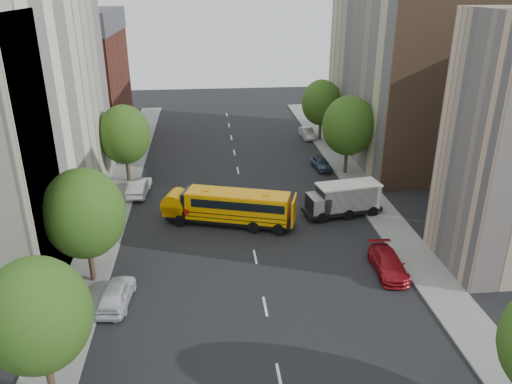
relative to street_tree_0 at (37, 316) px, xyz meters
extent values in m
plane|color=black|center=(11.00, 14.00, -4.64)|extent=(120.00, 120.00, 0.00)
cube|color=slate|center=(-0.50, 19.00, -4.58)|extent=(3.00, 80.00, 0.12)
cube|color=slate|center=(22.50, 19.00, -4.58)|extent=(3.00, 80.00, 0.12)
cube|color=silver|center=(11.00, 24.00, -4.64)|extent=(0.15, 64.00, 0.01)
cube|color=beige|center=(-7.00, 20.00, 5.36)|extent=(10.00, 26.00, 20.00)
cube|color=maroon|center=(-7.00, 42.00, 1.86)|extent=(10.00, 15.00, 13.00)
cube|color=tan|center=(29.00, 34.00, 4.36)|extent=(10.00, 22.00, 18.00)
cube|color=brown|center=(29.00, 23.00, 4.36)|extent=(10.10, 0.30, 18.00)
cylinder|color=#38281C|center=(0.00, 0.00, -3.29)|extent=(0.36, 0.36, 2.70)
ellipsoid|color=#224612|center=(0.00, 0.00, 0.01)|extent=(4.80, 4.80, 5.52)
cylinder|color=#38281C|center=(0.00, 10.00, -3.20)|extent=(0.36, 0.36, 2.88)
ellipsoid|color=#224612|center=(0.00, 10.00, 0.32)|extent=(5.12, 5.12, 5.89)
cylinder|color=#38281C|center=(0.00, 28.00, -3.24)|extent=(0.36, 0.36, 2.81)
ellipsoid|color=#224612|center=(0.00, 28.00, 0.20)|extent=(4.99, 4.99, 5.74)
cylinder|color=#38281C|center=(22.00, 28.00, -3.16)|extent=(0.36, 0.36, 2.95)
ellipsoid|color=#224612|center=(22.00, 28.00, 0.44)|extent=(5.25, 5.25, 6.04)
cylinder|color=#38281C|center=(22.00, 40.00, -3.27)|extent=(0.36, 0.36, 2.74)
ellipsoid|color=#224612|center=(22.00, 40.00, 0.07)|extent=(4.86, 4.86, 5.59)
cube|color=black|center=(9.47, 17.54, -4.14)|extent=(10.51, 5.27, 0.28)
cube|color=#FFA205|center=(10.09, 17.35, -2.94)|extent=(8.57, 4.63, 2.11)
cube|color=#FFA205|center=(5.44, 18.78, -3.59)|extent=(2.20, 2.50, 0.92)
cube|color=black|center=(6.36, 18.50, -2.48)|extent=(1.06, 2.15, 1.10)
cube|color=#FFA205|center=(10.09, 17.35, -1.87)|extent=(8.52, 4.45, 0.13)
cube|color=black|center=(10.26, 17.29, -2.48)|extent=(7.88, 4.47, 0.69)
cube|color=black|center=(10.09, 17.35, -3.68)|extent=(8.59, 4.68, 0.06)
cube|color=black|center=(10.09, 17.35, -3.31)|extent=(8.59, 4.68, 0.06)
cube|color=#FFA205|center=(14.08, 16.12, -2.94)|extent=(0.81, 2.23, 2.11)
cube|color=#FFA205|center=(7.72, 18.08, -1.78)|extent=(0.69, 0.69, 0.09)
cube|color=#FFA205|center=(12.10, 16.73, -1.78)|extent=(0.69, 0.69, 0.09)
cylinder|color=#FFA205|center=(5.44, 18.78, -3.13)|extent=(2.46, 2.59, 1.93)
cylinder|color=red|center=(6.30, 17.22, -3.26)|extent=(0.45, 0.17, 0.46)
cylinder|color=black|center=(5.71, 17.50, -4.18)|extent=(0.96, 0.53, 0.92)
cylinder|color=black|center=(6.39, 19.69, -4.18)|extent=(0.96, 0.53, 0.92)
cylinder|color=black|center=(11.06, 15.85, -4.18)|extent=(0.96, 0.53, 0.92)
cylinder|color=black|center=(11.74, 18.04, -4.18)|extent=(0.96, 0.53, 0.92)
cylinder|color=black|center=(12.82, 15.31, -4.18)|extent=(0.96, 0.53, 0.92)
cylinder|color=black|center=(13.50, 17.50, -4.18)|extent=(0.96, 0.53, 0.92)
cube|color=black|center=(19.02, 18.23, -4.09)|extent=(6.85, 3.23, 0.33)
cube|color=white|center=(19.56, 18.32, -2.94)|extent=(5.31, 2.88, 1.97)
cube|color=white|center=(16.64, 17.84, -3.27)|extent=(1.85, 2.30, 1.32)
cube|color=silver|center=(19.56, 18.32, -1.90)|extent=(5.55, 3.02, 0.13)
cylinder|color=black|center=(16.82, 16.75, -4.18)|extent=(0.95, 0.42, 0.92)
cylinder|color=black|center=(16.46, 18.92, -4.18)|extent=(0.95, 0.42, 0.92)
cylinder|color=black|center=(19.41, 17.18, -4.18)|extent=(0.95, 0.42, 0.92)
cylinder|color=black|center=(19.06, 19.35, -4.18)|extent=(0.95, 0.42, 0.92)
cylinder|color=black|center=(21.79, 17.57, -4.18)|extent=(0.95, 0.42, 0.92)
cylinder|color=black|center=(21.44, 19.74, -4.18)|extent=(0.95, 0.42, 0.92)
imported|color=silver|center=(1.94, 7.19, -3.91)|extent=(2.11, 4.44, 1.47)
imported|color=silver|center=(1.40, 24.55, -3.89)|extent=(1.97, 4.66, 1.50)
imported|color=maroon|center=(19.80, 9.01, -3.96)|extent=(2.08, 4.79, 1.37)
imported|color=#313E55|center=(19.80, 29.53, -4.01)|extent=(1.79, 3.83, 1.27)
imported|color=#A7A9A3|center=(20.60, 40.94, -4.00)|extent=(1.62, 3.98, 1.28)
camera|label=1|loc=(7.83, -19.23, 13.75)|focal=35.00mm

